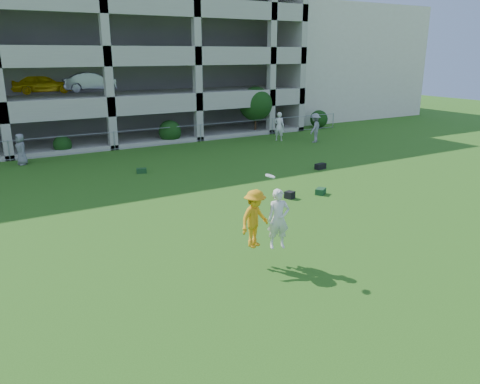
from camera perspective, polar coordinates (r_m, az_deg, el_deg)
ground at (r=14.06m, az=7.37°, el=-8.33°), size 100.00×100.00×0.00m
stucco_building at (r=49.00m, az=8.91°, el=15.38°), size 16.00×14.00×10.00m
bystander_c at (r=28.20m, az=-25.14°, el=4.74°), size 0.71×0.93×1.70m
bystander_e at (r=32.82m, az=4.78°, el=7.97°), size 0.83×0.86×1.99m
bystander_f at (r=32.54m, az=9.12°, el=7.73°), size 1.47×1.28×1.97m
bag_green_c at (r=20.57m, az=9.80°, el=0.09°), size 0.61×0.57×0.26m
crate_d at (r=19.80m, az=6.08°, el=-0.35°), size 0.45×0.45×0.30m
bag_black_e at (r=25.04m, az=9.77°, el=3.11°), size 0.63×0.38×0.30m
bag_green_g at (r=24.39m, az=-11.92°, el=2.56°), size 0.56×0.43×0.25m
frisbee_contest at (r=13.22m, az=2.65°, el=-3.26°), size 1.61×1.04×2.27m
parking_garage at (r=38.50m, az=-19.45°, el=15.89°), size 30.00×14.00×12.00m
fence at (r=30.50m, az=-15.08°, el=6.07°), size 36.06×0.06×1.20m
shrub_row at (r=32.51m, az=-7.69°, el=8.71°), size 34.38×2.52×3.50m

